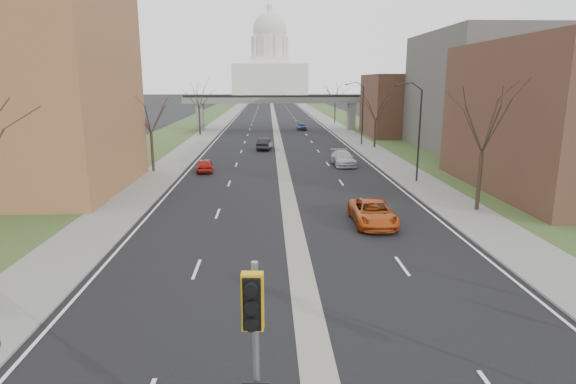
{
  "coord_description": "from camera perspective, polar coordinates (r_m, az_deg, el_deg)",
  "views": [
    {
      "loc": [
        -1.49,
        -9.85,
        8.81
      ],
      "look_at": [
        -0.61,
        11.71,
        3.86
      ],
      "focal_mm": 30.0,
      "sensor_mm": 36.0,
      "label": 1
    }
  ],
  "objects": [
    {
      "name": "road_surface",
      "position": [
        160.1,
        -1.84,
        9.76
      ],
      "size": [
        20.0,
        600.0,
        0.01
      ],
      "primitive_type": "cube",
      "color": "black",
      "rests_on": "ground"
    },
    {
      "name": "median_strip",
      "position": [
        160.1,
        -1.84,
        9.76
      ],
      "size": [
        1.2,
        600.0,
        0.02
      ],
      "primitive_type": "cube",
      "color": "gray",
      "rests_on": "ground"
    },
    {
      "name": "sidewalk_right",
      "position": [
        160.66,
        2.51,
        9.79
      ],
      "size": [
        4.0,
        600.0,
        0.12
      ],
      "primitive_type": "cube",
      "color": "gray",
      "rests_on": "ground"
    },
    {
      "name": "sidewalk_left",
      "position": [
        160.44,
        -6.19,
        9.72
      ],
      "size": [
        4.0,
        600.0,
        0.12
      ],
      "primitive_type": "cube",
      "color": "gray",
      "rests_on": "ground"
    },
    {
      "name": "grass_verge_right",
      "position": [
        161.27,
        4.66,
        9.77
      ],
      "size": [
        8.0,
        600.0,
        0.1
      ],
      "primitive_type": "cube",
      "color": "#31441F",
      "rests_on": "ground"
    },
    {
      "name": "grass_verge_left",
      "position": [
        160.94,
        -8.36,
        9.67
      ],
      "size": [
        8.0,
        600.0,
        0.1
      ],
      "primitive_type": "cube",
      "color": "#31441F",
      "rests_on": "ground"
    },
    {
      "name": "commercial_block_mid",
      "position": [
        68.54,
        23.58,
        10.78
      ],
      "size": [
        18.0,
        22.0,
        15.0
      ],
      "primitive_type": "cube",
      "color": "#55524E",
      "rests_on": "ground"
    },
    {
      "name": "commercial_block_far",
      "position": [
        83.32,
        14.24,
        9.91
      ],
      "size": [
        14.0,
        14.0,
        10.0
      ],
      "primitive_type": "cube",
      "color": "#523626",
      "rests_on": "ground"
    },
    {
      "name": "pedestrian_bridge",
      "position": [
        89.95,
        -1.42,
        10.39
      ],
      "size": [
        34.0,
        3.0,
        6.45
      ],
      "color": "slate",
      "rests_on": "ground"
    },
    {
      "name": "capitol",
      "position": [
        330.0,
        -2.16,
        14.61
      ],
      "size": [
        48.0,
        42.0,
        55.75
      ],
      "color": "silver",
      "rests_on": "ground"
    },
    {
      "name": "streetlight_mid",
      "position": [
        43.71,
        14.47,
        10.09
      ],
      "size": [
        2.61,
        0.2,
        8.7
      ],
      "color": "black",
      "rests_on": "sidewalk_right"
    },
    {
      "name": "streetlight_far",
      "position": [
        69.02,
        8.23,
        11.25
      ],
      "size": [
        2.61,
        0.2,
        8.7
      ],
      "color": "black",
      "rests_on": "sidewalk_right"
    },
    {
      "name": "tree_left_b",
      "position": [
        49.29,
        -16.08,
        9.42
      ],
      "size": [
        6.75,
        6.75,
        8.81
      ],
      "color": "#382B21",
      "rests_on": "sidewalk_left"
    },
    {
      "name": "tree_left_c",
      "position": [
        82.68,
        -10.57,
        11.48
      ],
      "size": [
        7.65,
        7.65,
        9.99
      ],
      "color": "#382B21",
      "rests_on": "sidewalk_left"
    },
    {
      "name": "tree_right_a",
      "position": [
        35.06,
        22.32,
        8.41
      ],
      "size": [
        7.2,
        7.2,
        9.4
      ],
      "color": "#382B21",
      "rests_on": "sidewalk_right"
    },
    {
      "name": "tree_right_b",
      "position": [
        66.52,
        10.4,
        10.14
      ],
      "size": [
        6.3,
        6.3,
        8.22
      ],
      "color": "#382B21",
      "rests_on": "sidewalk_right"
    },
    {
      "name": "tree_right_c",
      "position": [
        105.86,
        5.64,
        11.9
      ],
      "size": [
        7.65,
        7.65,
        9.99
      ],
      "color": "#382B21",
      "rests_on": "sidewalk_right"
    },
    {
      "name": "signal_pole_median",
      "position": [
        10.19,
        -4.0,
        -17.31
      ],
      "size": [
        0.61,
        0.87,
        5.29
      ],
      "rotation": [
        0.0,
        0.0,
        -0.07
      ],
      "color": "gray",
      "rests_on": "ground"
    },
    {
      "name": "car_left_near",
      "position": [
        48.96,
        -9.86,
        3.17
      ],
      "size": [
        2.09,
        4.15,
        1.36
      ],
      "primitive_type": "imported",
      "rotation": [
        0.0,
        0.0,
        3.27
      ],
      "color": "#9E1812",
      "rests_on": "ground"
    },
    {
      "name": "car_left_far",
      "position": [
        64.32,
        -2.8,
        5.72
      ],
      "size": [
        2.13,
        4.82,
        1.54
      ],
      "primitive_type": "imported",
      "rotation": [
        0.0,
        0.0,
        3.03
      ],
      "color": "black",
      "rests_on": "ground"
    },
    {
      "name": "car_right_near",
      "position": [
        30.84,
        10.01,
        -2.42
      ],
      "size": [
        2.57,
        5.46,
        1.51
      ],
      "primitive_type": "imported",
      "rotation": [
        0.0,
        0.0,
        -0.01
      ],
      "color": "#AB4112",
      "rests_on": "ground"
    },
    {
      "name": "car_right_mid",
      "position": [
        52.25,
        6.52,
        3.99
      ],
      "size": [
        2.36,
        5.41,
        1.55
      ],
      "primitive_type": "imported",
      "rotation": [
        0.0,
        0.0,
        0.04
      ],
      "color": "#A9A7AF",
      "rests_on": "ground"
    },
    {
      "name": "car_right_far",
      "position": [
        91.18,
        1.6,
        7.79
      ],
      "size": [
        1.92,
        4.0,
        1.32
      ],
      "primitive_type": "imported",
      "rotation": [
        0.0,
        0.0,
        0.1
      ],
      "color": "navy",
      "rests_on": "ground"
    }
  ]
}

